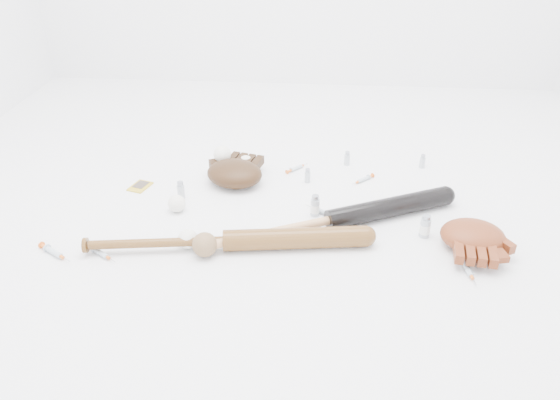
# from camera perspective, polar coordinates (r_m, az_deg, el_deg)

# --- Properties ---
(bat_dark) EXTENTS (0.94, 0.50, 0.07)m
(bat_dark) POSITION_cam_1_polar(r_m,az_deg,el_deg) (1.92, 5.34, -2.08)
(bat_dark) COLOR black
(bat_dark) RESTS_ON ground
(bat_wood) EXTENTS (0.99, 0.21, 0.07)m
(bat_wood) POSITION_cam_1_polar(r_m,az_deg,el_deg) (1.82, -5.61, -4.25)
(bat_wood) COLOR brown
(bat_wood) RESTS_ON ground
(glove_dark) EXTENTS (0.33, 0.33, 0.10)m
(glove_dark) POSITION_cam_1_polar(r_m,az_deg,el_deg) (2.20, -4.77, 2.81)
(glove_dark) COLOR #311D0D
(glove_dark) RESTS_ON ground
(glove_tan) EXTENTS (0.28, 0.28, 0.09)m
(glove_tan) POSITION_cam_1_polar(r_m,az_deg,el_deg) (1.93, 19.50, -3.53)
(glove_tan) COLOR maroon
(glove_tan) RESTS_ON ground
(trading_card) EXTENTS (0.09, 0.11, 0.01)m
(trading_card) POSITION_cam_1_polar(r_m,az_deg,el_deg) (2.26, -14.41, 1.38)
(trading_card) COLOR gold
(trading_card) RESTS_ON ground
(pedestal) EXTENTS (0.09, 0.09, 0.04)m
(pedestal) POSITION_cam_1_polar(r_m,az_deg,el_deg) (2.31, -5.98, 3.46)
(pedestal) COLOR white
(pedestal) RESTS_ON ground
(baseball_on_pedestal) EXTENTS (0.07, 0.07, 0.07)m
(baseball_on_pedestal) POSITION_cam_1_polar(r_m,az_deg,el_deg) (2.28, -6.05, 4.76)
(baseball_on_pedestal) COLOR white
(baseball_on_pedestal) RESTS_ON pedestal
(baseball_left) EXTENTS (0.07, 0.07, 0.07)m
(baseball_left) POSITION_cam_1_polar(r_m,az_deg,el_deg) (2.05, -10.74, -0.37)
(baseball_left) COLOR white
(baseball_left) RESTS_ON ground
(baseball_upper) EXTENTS (0.07, 0.07, 0.07)m
(baseball_upper) POSITION_cam_1_polar(r_m,az_deg,el_deg) (2.30, -3.58, 3.81)
(baseball_upper) COLOR white
(baseball_upper) RESTS_ON ground
(baseball_mid) EXTENTS (0.07, 0.07, 0.07)m
(baseball_mid) POSITION_cam_1_polar(r_m,az_deg,el_deg) (1.85, -9.61, -4.04)
(baseball_mid) COLOR white
(baseball_mid) RESTS_ON ground
(baseball_aged) EXTENTS (0.08, 0.08, 0.08)m
(baseball_aged) POSITION_cam_1_polar(r_m,az_deg,el_deg) (1.80, -7.87, -4.65)
(baseball_aged) COLOR brown
(baseball_aged) RESTS_ON ground
(syringe_0) EXTENTS (0.14, 0.11, 0.02)m
(syringe_0) POSITION_cam_1_polar(r_m,az_deg,el_deg) (1.89, -18.23, -5.28)
(syringe_0) COLOR #ADBCC6
(syringe_0) RESTS_ON ground
(syringe_1) EXTENTS (0.15, 0.12, 0.02)m
(syringe_1) POSITION_cam_1_polar(r_m,az_deg,el_deg) (2.01, 4.51, -1.26)
(syringe_1) COLOR #ADBCC6
(syringe_1) RESTS_ON ground
(syringe_2) EXTENTS (0.11, 0.11, 0.02)m
(syringe_2) POSITION_cam_1_polar(r_m,az_deg,el_deg) (2.32, 1.72, 3.36)
(syringe_2) COLOR #ADBCC6
(syringe_2) RESTS_ON ground
(syringe_3) EXTENTS (0.05, 0.16, 0.02)m
(syringe_3) POSITION_cam_1_polar(r_m,az_deg,el_deg) (1.83, 18.98, -6.82)
(syringe_3) COLOR #ADBCC6
(syringe_3) RESTS_ON ground
(syringe_4) EXTENTS (0.11, 0.11, 0.02)m
(syringe_4) POSITION_cam_1_polar(r_m,az_deg,el_deg) (2.25, 8.70, 2.14)
(syringe_4) COLOR #ADBCC6
(syringe_4) RESTS_ON ground
(syringe_5) EXTENTS (0.16, 0.11, 0.02)m
(syringe_5) POSITION_cam_1_polar(r_m,az_deg,el_deg) (1.95, -22.55, -5.07)
(syringe_5) COLOR #ADBCC6
(syringe_5) RESTS_ON ground
(vial_0) EXTENTS (0.02, 0.02, 0.06)m
(vial_0) POSITION_cam_1_polar(r_m,az_deg,el_deg) (2.37, 7.03, 4.36)
(vial_0) COLOR #ABB4BC
(vial_0) RESTS_ON ground
(vial_1) EXTENTS (0.02, 0.02, 0.06)m
(vial_1) POSITION_cam_1_polar(r_m,az_deg,el_deg) (2.40, 14.66, 3.95)
(vial_1) COLOR #ABB4BC
(vial_1) RESTS_ON ground
(vial_2) EXTENTS (0.03, 0.03, 0.08)m
(vial_2) POSITION_cam_1_polar(r_m,az_deg,el_deg) (1.99, 3.69, -0.57)
(vial_2) COLOR #ABB4BC
(vial_2) RESTS_ON ground
(vial_3) EXTENTS (0.04, 0.04, 0.08)m
(vial_3) POSITION_cam_1_polar(r_m,az_deg,el_deg) (1.94, 14.93, -2.65)
(vial_3) COLOR #ABB4BC
(vial_3) RESTS_ON ground
(vial_4) EXTENTS (0.03, 0.03, 0.07)m
(vial_4) POSITION_cam_1_polar(r_m,az_deg,el_deg) (2.13, -10.32, 1.02)
(vial_4) COLOR #ABB4BC
(vial_4) RESTS_ON ground
(vial_5) EXTENTS (0.02, 0.02, 0.06)m
(vial_5) POSITION_cam_1_polar(r_m,az_deg,el_deg) (2.21, 2.89, 2.57)
(vial_5) COLOR #ABB4BC
(vial_5) RESTS_ON ground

